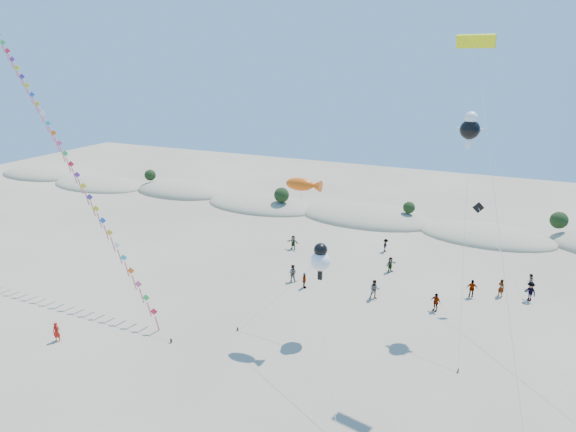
{
  "coord_description": "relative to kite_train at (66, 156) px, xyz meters",
  "views": [
    {
      "loc": [
        15.86,
        -17.94,
        21.45
      ],
      "look_at": [
        1.89,
        14.0,
        9.96
      ],
      "focal_mm": 30.0,
      "sensor_mm": 36.0,
      "label": 1
    }
  ],
  "objects": [
    {
      "name": "fish_kite",
      "position": [
        24.25,
        0.06,
        -0.37
      ],
      "size": [
        8.42,
        11.81,
        12.8
      ],
      "color": "#3F2D1E",
      "rests_on": "ground"
    },
    {
      "name": "kite_train",
      "position": [
        0.0,
        0.0,
        0.0
      ],
      "size": [
        29.94,
        12.09,
        24.55
      ],
      "color": "#3F2D1E",
      "rests_on": "ground"
    },
    {
      "name": "dark_kite",
      "position": [
        38.87,
        6.25,
        -6.15
      ],
      "size": [
        8.83,
        15.25,
        9.56
      ],
      "color": "#3F2D1E",
      "rests_on": "ground"
    },
    {
      "name": "flyer_foreground",
      "position": [
        7.19,
        -9.69,
        -11.83
      ],
      "size": [
        0.68,
        0.56,
        1.61
      ],
      "primitive_type": "imported",
      "rotation": [
        0.0,
        0.0,
        0.35
      ],
      "color": "red",
      "rests_on": "ground"
    },
    {
      "name": "parafoil_kite",
      "position": [
        35.38,
        1.46,
        9.41
      ],
      "size": [
        7.28,
        13.69,
        22.89
      ],
      "color": "#3F2D1E",
      "rests_on": "ground"
    },
    {
      "name": "beachgoers",
      "position": [
        30.14,
        12.03,
        -11.77
      ],
      "size": [
        26.52,
        13.41,
        1.9
      ],
      "color": "slate",
      "rests_on": "ground"
    },
    {
      "name": "dune_ridge",
      "position": [
        22.54,
        30.25,
        -12.52
      ],
      "size": [
        145.3,
        11.49,
        5.57
      ],
      "color": "gray",
      "rests_on": "ground"
    },
    {
      "name": "cartoon_kite_low",
      "position": [
        25.78,
        -0.11,
        -6.1
      ],
      "size": [
        7.05,
        3.37,
        7.83
      ],
      "color": "#3F2D1E",
      "rests_on": "ground"
    },
    {
      "name": "cartoon_kite_high",
      "position": [
        35.22,
        7.79,
        3.6
      ],
      "size": [
        2.64,
        9.78,
        17.5
      ],
      "color": "#3F2D1E",
      "rests_on": "ground"
    }
  ]
}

